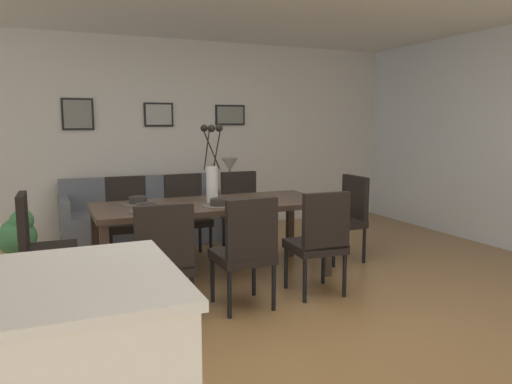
% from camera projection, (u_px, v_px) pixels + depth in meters
% --- Properties ---
extents(ground_plane, '(9.00, 9.00, 0.00)m').
position_uv_depth(ground_plane, '(241.00, 314.00, 3.83)').
color(ground_plane, olive).
extents(back_wall_panel, '(9.00, 0.10, 2.60)m').
position_uv_depth(back_wall_panel, '(151.00, 137.00, 6.59)').
color(back_wall_panel, silver).
rests_on(back_wall_panel, ground).
extents(dining_table, '(2.20, 0.90, 0.74)m').
position_uv_depth(dining_table, '(212.00, 210.00, 4.64)').
color(dining_table, '#3D2D23').
rests_on(dining_table, ground).
extents(dining_chair_near_left, '(0.46, 0.46, 0.92)m').
position_uv_depth(dining_chair_near_left, '(162.00, 257.00, 3.59)').
color(dining_chair_near_left, black).
rests_on(dining_chair_near_left, ground).
extents(dining_chair_near_right, '(0.47, 0.47, 0.92)m').
position_uv_depth(dining_chair_near_right, '(127.00, 216.00, 5.17)').
color(dining_chair_near_right, black).
rests_on(dining_chair_near_right, ground).
extents(dining_chair_far_left, '(0.45, 0.45, 0.92)m').
position_uv_depth(dining_chair_far_left, '(246.00, 248.00, 3.86)').
color(dining_chair_far_left, black).
rests_on(dining_chair_far_left, ground).
extents(dining_chair_far_right, '(0.44, 0.44, 0.92)m').
position_uv_depth(dining_chair_far_right, '(186.00, 212.00, 5.41)').
color(dining_chair_far_right, black).
rests_on(dining_chair_far_right, ground).
extents(dining_chair_mid_left, '(0.46, 0.46, 0.92)m').
position_uv_depth(dining_chair_mid_left, '(319.00, 238.00, 4.18)').
color(dining_chair_mid_left, black).
rests_on(dining_chair_mid_left, ground).
extents(dining_chair_mid_right, '(0.46, 0.46, 0.92)m').
position_uv_depth(dining_chair_mid_right, '(242.00, 207.00, 5.68)').
color(dining_chair_mid_right, black).
rests_on(dining_chair_mid_right, ground).
extents(dining_chair_head_west, '(0.46, 0.46, 0.92)m').
position_uv_depth(dining_chair_head_west, '(39.00, 242.00, 4.05)').
color(dining_chair_head_west, black).
rests_on(dining_chair_head_west, ground).
extents(dining_chair_head_east, '(0.44, 0.44, 0.92)m').
position_uv_depth(dining_chair_head_east, '(346.00, 214.00, 5.29)').
color(dining_chair_head_east, black).
rests_on(dining_chair_head_east, ground).
extents(centerpiece_vase, '(0.21, 0.23, 0.73)m').
position_uv_depth(centerpiece_vase, '(212.00, 173.00, 4.59)').
color(centerpiece_vase, silver).
rests_on(centerpiece_vase, dining_table).
extents(placemat_near_left, '(0.32, 0.32, 0.01)m').
position_uv_depth(placemat_near_left, '(147.00, 211.00, 4.19)').
color(placemat_near_left, '#4C4742').
rests_on(placemat_near_left, dining_table).
extents(bowl_near_left, '(0.17, 0.17, 0.07)m').
position_uv_depth(bowl_near_left, '(147.00, 206.00, 4.18)').
color(bowl_near_left, '#2D2826').
rests_on(bowl_near_left, dining_table).
extents(placemat_near_right, '(0.32, 0.32, 0.01)m').
position_uv_depth(placemat_near_right, '(138.00, 203.00, 4.55)').
color(placemat_near_right, '#4C4742').
rests_on(placemat_near_right, dining_table).
extents(bowl_near_right, '(0.17, 0.17, 0.07)m').
position_uv_depth(bowl_near_right, '(138.00, 200.00, 4.55)').
color(bowl_near_right, '#2D2826').
rests_on(bowl_near_right, dining_table).
extents(placemat_far_left, '(0.32, 0.32, 0.01)m').
position_uv_depth(placemat_far_left, '(219.00, 205.00, 4.45)').
color(placemat_far_left, '#4C4742').
rests_on(placemat_far_left, dining_table).
extents(bowl_far_left, '(0.17, 0.17, 0.07)m').
position_uv_depth(bowl_far_left, '(219.00, 201.00, 4.44)').
color(bowl_far_left, '#2D2826').
rests_on(bowl_far_left, dining_table).
extents(sofa, '(1.96, 0.84, 0.80)m').
position_uv_depth(sofa, '(144.00, 220.00, 6.15)').
color(sofa, slate).
rests_on(sofa, ground).
extents(side_table, '(0.36, 0.36, 0.52)m').
position_uv_depth(side_table, '(230.00, 215.00, 6.53)').
color(side_table, black).
rests_on(side_table, ground).
extents(table_lamp, '(0.22, 0.22, 0.51)m').
position_uv_depth(table_lamp, '(230.00, 168.00, 6.44)').
color(table_lamp, '#4C4C51').
rests_on(table_lamp, side_table).
extents(framed_picture_left, '(0.38, 0.03, 0.40)m').
position_uv_depth(framed_picture_left, '(78.00, 114.00, 6.12)').
color(framed_picture_left, black).
extents(framed_picture_center, '(0.39, 0.03, 0.32)m').
position_uv_depth(framed_picture_center, '(159.00, 115.00, 6.53)').
color(framed_picture_center, black).
extents(framed_picture_right, '(0.44, 0.03, 0.29)m').
position_uv_depth(framed_picture_right, '(230.00, 115.00, 6.93)').
color(framed_picture_right, black).
extents(potted_plant, '(0.36, 0.36, 0.67)m').
position_uv_depth(potted_plant, '(18.00, 240.00, 4.69)').
color(potted_plant, silver).
rests_on(potted_plant, ground).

